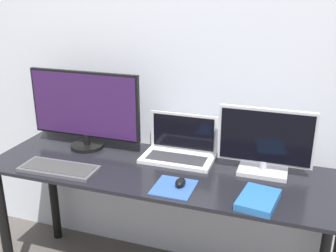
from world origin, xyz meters
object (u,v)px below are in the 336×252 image
laptop (180,147)px  mouse (180,182)px  monitor_left (85,109)px  book (258,200)px  keyboard (59,168)px  monitor_right (265,143)px

laptop → mouse: 0.33m
monitor_left → book: (0.99, -0.30, -0.21)m
monitor_left → keyboard: bearing=-87.5°
laptop → book: bearing=-37.1°
monitor_left → book: size_ratio=2.76×
mouse → keyboard: bearing=-177.2°
monitor_left → book: bearing=-16.9°
mouse → laptop: bearing=107.7°
monitor_left → book: 1.05m
laptop → keyboard: size_ratio=0.95×
monitor_right → mouse: monitor_right is taller
mouse → monitor_right: bearing=38.8°
laptop → mouse: bearing=-72.3°
laptop → mouse: (0.10, -0.32, -0.03)m
monitor_left → mouse: monitor_left is taller
keyboard → book: size_ratio=1.68×
monitor_left → book: monitor_left is taller
monitor_right → book: monitor_right is taller
monitor_right → laptop: (-0.44, 0.04, -0.10)m
monitor_left → monitor_right: bearing=-0.0°
mouse → book: 0.35m
keyboard → book: 0.98m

